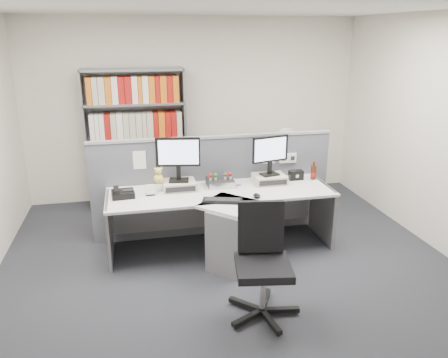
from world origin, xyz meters
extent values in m
plane|color=#313239|center=(0.00, 0.00, 0.00)|extent=(5.50, 5.50, 0.00)
cube|color=silver|center=(0.00, 2.75, 1.35)|extent=(5.00, 0.04, 2.70)
cube|color=silver|center=(0.00, -2.75, 1.35)|extent=(5.00, 0.04, 2.70)
cube|color=white|center=(0.00, 0.00, 2.70)|extent=(5.00, 5.50, 0.04)
cube|color=#595B65|center=(0.00, 1.25, 0.62)|extent=(3.00, 0.05, 1.25)
cube|color=#A4A4A9|center=(0.00, 1.25, 1.26)|extent=(3.00, 0.07, 0.03)
cube|color=white|center=(0.95, 1.22, 0.95)|extent=(0.22, 0.04, 0.12)
cube|color=white|center=(-0.90, 1.22, 1.05)|extent=(0.16, 0.00, 0.22)
cube|color=white|center=(-0.50, 1.22, 1.05)|extent=(0.16, 0.00, 0.22)
cube|color=white|center=(0.70, 1.22, 1.05)|extent=(0.16, 0.00, 0.22)
cube|color=silver|center=(0.00, 0.82, 0.70)|extent=(2.60, 0.80, 0.03)
cube|color=silver|center=(0.00, 0.42, 0.70)|extent=(0.74, 0.74, 0.03)
cube|color=gray|center=(0.00, 0.30, 0.34)|extent=(0.57, 0.57, 0.69)
cube|color=gray|center=(-1.28, 0.82, 0.36)|extent=(0.03, 0.70, 0.72)
cube|color=gray|center=(1.28, 0.82, 0.36)|extent=(0.03, 0.70, 0.72)
cube|color=gray|center=(0.00, 1.18, 0.35)|extent=(2.50, 0.02, 0.45)
cube|color=beige|center=(-0.46, 0.98, 0.77)|extent=(0.38, 0.30, 0.10)
cube|color=black|center=(-0.46, 0.83, 0.77)|extent=(0.34, 0.01, 0.06)
cube|color=beige|center=(0.64, 0.98, 0.77)|extent=(0.38, 0.30, 0.10)
cube|color=black|center=(0.64, 0.83, 0.77)|extent=(0.34, 0.01, 0.06)
cube|color=black|center=(-0.46, 0.98, 0.83)|extent=(0.25, 0.20, 0.02)
cube|color=black|center=(-0.46, 0.98, 0.92)|extent=(0.06, 0.04, 0.18)
cube|color=black|center=(-0.46, 0.98, 1.17)|extent=(0.51, 0.12, 0.33)
cube|color=#BCCEF9|center=(-0.46, 0.96, 1.17)|extent=(0.45, 0.08, 0.28)
cube|color=black|center=(0.64, 0.98, 0.83)|extent=(0.24, 0.19, 0.02)
cube|color=black|center=(0.64, 0.98, 0.91)|extent=(0.05, 0.04, 0.17)
cube|color=black|center=(0.64, 0.98, 1.14)|extent=(0.47, 0.14, 0.31)
cube|color=#BCCEF9|center=(0.63, 0.96, 1.14)|extent=(0.41, 0.10, 0.26)
cube|color=black|center=(0.03, 1.00, 0.76)|extent=(0.31, 0.27, 0.08)
cube|color=silver|center=(0.03, 0.87, 0.76)|extent=(0.31, 0.01, 0.08)
cylinder|color=beige|center=(-0.09, 0.98, 0.82)|extent=(0.03, 0.03, 0.03)
sphere|color=#A5140F|center=(-0.09, 0.98, 0.86)|extent=(0.05, 0.05, 0.05)
cylinder|color=beige|center=(-0.03, 0.98, 0.82)|extent=(0.03, 0.03, 0.03)
sphere|color=#19721E|center=(-0.03, 0.98, 0.86)|extent=(0.05, 0.05, 0.05)
cylinder|color=beige|center=(0.09, 0.98, 0.82)|extent=(0.03, 0.03, 0.03)
sphere|color=#593319|center=(0.09, 0.98, 0.86)|extent=(0.05, 0.05, 0.05)
cylinder|color=beige|center=(0.15, 0.98, 0.82)|extent=(0.03, 0.03, 0.03)
sphere|color=#A5140F|center=(0.15, 0.98, 0.86)|extent=(0.05, 0.05, 0.05)
cube|color=black|center=(-0.05, 0.48, 0.73)|extent=(0.46, 0.28, 0.02)
cube|color=black|center=(-0.05, 0.48, 0.75)|extent=(0.40, 0.22, 0.01)
ellipsoid|color=black|center=(0.34, 0.52, 0.74)|extent=(0.08, 0.12, 0.05)
cube|color=black|center=(-1.10, 0.86, 0.75)|extent=(0.26, 0.24, 0.07)
cube|color=black|center=(-1.17, 0.86, 0.81)|extent=(0.07, 0.21, 0.04)
cube|color=black|center=(-1.05, 0.87, 0.79)|extent=(0.12, 0.08, 0.01)
cube|color=black|center=(-0.81, 0.85, 0.73)|extent=(0.10, 0.06, 0.02)
cube|color=white|center=(-0.81, 0.83, 0.79)|extent=(0.09, 0.04, 0.10)
cube|color=white|center=(-0.81, 0.87, 0.79)|extent=(0.09, 0.04, 0.10)
sphere|color=#DCC449|center=(-0.70, 0.95, 0.87)|extent=(0.11, 0.11, 0.11)
sphere|color=#DCC449|center=(-0.70, 0.95, 0.97)|extent=(0.08, 0.08, 0.08)
sphere|color=#DCC449|center=(-0.73, 0.95, 0.99)|extent=(0.03, 0.03, 0.03)
sphere|color=#DCC449|center=(-0.66, 0.95, 0.99)|extent=(0.03, 0.03, 0.03)
cube|color=black|center=(1.00, 1.03, 0.78)|extent=(0.17, 0.10, 0.12)
cylinder|color=#3F190A|center=(1.21, 1.00, 0.81)|extent=(0.07, 0.07, 0.18)
cylinder|color=#A5140F|center=(1.21, 1.00, 0.79)|extent=(0.07, 0.07, 0.05)
cylinder|color=#3F190A|center=(1.21, 1.00, 0.92)|extent=(0.03, 0.03, 0.05)
cylinder|color=#A5140F|center=(1.21, 1.00, 0.95)|extent=(0.03, 0.03, 0.01)
cube|color=gray|center=(-1.59, 2.45, 1.00)|extent=(0.03, 0.40, 2.00)
cube|color=gray|center=(-0.21, 2.45, 1.00)|extent=(0.03, 0.40, 2.00)
cube|color=gray|center=(-0.90, 2.64, 1.00)|extent=(1.40, 0.02, 2.00)
cube|color=gray|center=(-0.90, 2.45, 0.02)|extent=(1.38, 0.40, 0.03)
cube|color=gray|center=(-0.90, 2.45, 0.52)|extent=(1.38, 0.40, 0.03)
cube|color=gray|center=(-0.90, 2.45, 1.02)|extent=(1.38, 0.40, 0.03)
cube|color=gray|center=(-0.90, 2.45, 1.52)|extent=(1.38, 0.40, 0.03)
cube|color=gray|center=(-0.90, 2.45, 1.98)|extent=(1.38, 0.40, 0.03)
cube|color=#A5140F|center=(-0.90, 2.42, 0.22)|extent=(1.24, 0.28, 0.36)
cube|color=orange|center=(-0.90, 2.42, 0.72)|extent=(1.24, 0.28, 0.36)
cube|color=beige|center=(-0.90, 2.42, 1.21)|extent=(1.24, 0.28, 0.36)
cube|color=white|center=(-0.90, 2.42, 1.71)|extent=(1.24, 0.28, 0.36)
cube|color=gray|center=(1.20, 2.00, 0.35)|extent=(0.45, 0.60, 0.70)
cube|color=black|center=(1.20, 1.70, 0.52)|extent=(0.40, 0.02, 0.28)
cube|color=black|center=(1.20, 1.70, 0.20)|extent=(0.40, 0.02, 0.28)
cylinder|color=white|center=(1.20, 2.00, 0.71)|extent=(0.17, 0.17, 0.03)
cylinder|color=white|center=(1.20, 2.00, 0.81)|extent=(0.03, 0.03, 0.17)
cylinder|color=white|center=(1.20, 1.98, 1.03)|extent=(0.28, 0.09, 0.28)
cylinder|color=silver|center=(1.20, 2.01, 1.03)|extent=(0.28, 0.08, 0.28)
cylinder|color=silver|center=(0.09, -0.58, 0.26)|extent=(0.05, 0.05, 0.42)
cube|color=black|center=(0.09, -0.58, 0.49)|extent=(0.55, 0.55, 0.07)
cube|color=black|center=(0.12, -0.36, 0.78)|extent=(0.43, 0.18, 0.48)
cube|color=black|center=(0.27, -0.61, 0.05)|extent=(0.32, 0.10, 0.04)
cylinder|color=black|center=(0.40, -0.63, 0.03)|extent=(0.05, 0.05, 0.03)
cube|color=black|center=(0.17, -0.41, 0.05)|extent=(0.19, 0.30, 0.04)
cylinder|color=black|center=(0.23, -0.30, 0.03)|extent=(0.05, 0.05, 0.03)
cube|color=black|center=(-0.04, -0.45, 0.05)|extent=(0.26, 0.26, 0.04)
cylinder|color=black|center=(-0.13, -0.36, 0.03)|extent=(0.05, 0.05, 0.03)
cube|color=black|center=(-0.08, -0.66, 0.05)|extent=(0.30, 0.19, 0.04)
cylinder|color=black|center=(-0.19, -0.72, 0.03)|extent=(0.05, 0.05, 0.03)
cube|color=black|center=(0.12, -0.76, 0.05)|extent=(0.10, 0.32, 0.04)
cylinder|color=black|center=(0.14, -0.89, 0.03)|extent=(0.05, 0.05, 0.03)
camera|label=1|loc=(-0.97, -3.85, 2.45)|focal=35.19mm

